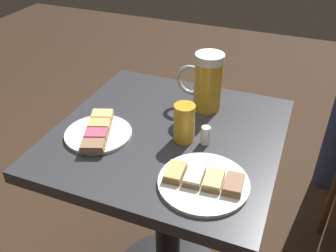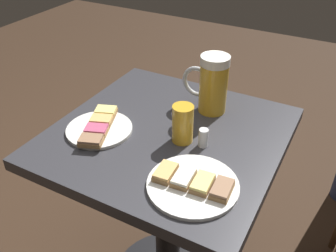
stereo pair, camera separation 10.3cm
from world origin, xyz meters
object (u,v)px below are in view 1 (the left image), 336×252
object	(u,v)px
beer_mug	(207,82)
salt_shaker	(206,135)
plate_far	(204,181)
beer_glass_small	(184,123)
plate_near	(98,132)

from	to	relation	value
beer_mug	salt_shaker	bearing A→B (deg)	17.28
plate_far	salt_shaker	distance (m)	0.17
plate_far	salt_shaker	world-z (taller)	salt_shaker
beer_glass_small	plate_far	bearing A→B (deg)	34.26
plate_near	salt_shaker	distance (m)	0.31
plate_near	plate_far	size ratio (longest dim) A/B	0.94
plate_near	plate_far	world-z (taller)	same
beer_glass_small	beer_mug	bearing A→B (deg)	178.77
plate_near	beer_glass_small	distance (m)	0.25
beer_mug	beer_glass_small	xyz separation A→B (m)	(0.19, -0.00, -0.04)
beer_mug	beer_glass_small	distance (m)	0.19
plate_far	salt_shaker	xyz separation A→B (m)	(-0.16, -0.05, 0.02)
beer_mug	salt_shaker	world-z (taller)	beer_mug
plate_near	beer_glass_small	world-z (taller)	beer_glass_small
beer_mug	salt_shaker	distance (m)	0.21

